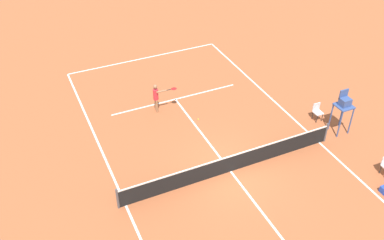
# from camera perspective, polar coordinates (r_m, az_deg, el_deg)

# --- Properties ---
(ground_plane) EXTENTS (60.00, 60.00, 0.00)m
(ground_plane) POSITION_cam_1_polar(r_m,az_deg,el_deg) (20.07, 5.11, -6.74)
(ground_plane) COLOR #AD5933
(court_lines) EXTENTS (10.13, 23.92, 0.01)m
(court_lines) POSITION_cam_1_polar(r_m,az_deg,el_deg) (20.07, 5.11, -6.73)
(court_lines) COLOR white
(court_lines) RESTS_ON ground
(tennis_net) EXTENTS (10.73, 0.10, 1.07)m
(tennis_net) POSITION_cam_1_polar(r_m,az_deg,el_deg) (19.74, 5.18, -5.69)
(tennis_net) COLOR #4C4C51
(tennis_net) RESTS_ON ground
(player_serving) EXTENTS (1.26, 0.62, 1.69)m
(player_serving) POSITION_cam_1_polar(r_m,az_deg,el_deg) (23.22, -4.67, 3.22)
(player_serving) COLOR #9E704C
(player_serving) RESTS_ON ground
(tennis_ball) EXTENTS (0.07, 0.07, 0.07)m
(tennis_ball) POSITION_cam_1_polar(r_m,az_deg,el_deg) (23.04, 0.82, 0.11)
(tennis_ball) COLOR #CCE033
(tennis_ball) RESTS_ON ground
(umpire_chair) EXTENTS (0.80, 0.80, 2.41)m
(umpire_chair) POSITION_cam_1_polar(r_m,az_deg,el_deg) (22.62, 19.37, 1.85)
(umpire_chair) COLOR #38518C
(umpire_chair) RESTS_ON ground
(courtside_chair_mid) EXTENTS (0.44, 0.46, 0.95)m
(courtside_chair_mid) POSITION_cam_1_polar(r_m,az_deg,el_deg) (23.72, 16.19, 1.14)
(courtside_chair_mid) COLOR #262626
(courtside_chair_mid) RESTS_ON ground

